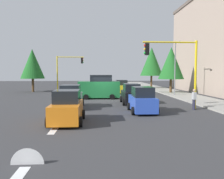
{
  "coord_description": "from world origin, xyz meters",
  "views": [
    {
      "loc": [
        24.39,
        -0.65,
        3.03
      ],
      "look_at": [
        -0.12,
        0.86,
        1.2
      ],
      "focal_mm": 36.09,
      "sensor_mm": 36.0,
      "label": 1
    }
  ],
  "objects_px": {
    "car_orange": "(67,108)",
    "traffic_signal_near_left": "(175,61)",
    "tree_opposite_side": "(32,64)",
    "street_lamp_curbside": "(176,62)",
    "car_black": "(131,95)",
    "tree_roadside_far": "(152,62)",
    "car_silver": "(71,97)",
    "pedestrian_crossing": "(194,99)",
    "car_yellow": "(121,87)",
    "delivery_van_green": "(99,88)",
    "tree_roadside_mid": "(171,63)",
    "car_blue": "(142,101)",
    "traffic_signal_far_right": "(68,66)"
  },
  "relations": [
    {
      "from": "car_orange",
      "to": "traffic_signal_near_left",
      "type": "bearing_deg",
      "value": 119.83
    },
    {
      "from": "tree_opposite_side",
      "to": "car_orange",
      "type": "distance_m",
      "value": 24.51
    },
    {
      "from": "street_lamp_curbside",
      "to": "car_black",
      "type": "relative_size",
      "value": 1.73
    },
    {
      "from": "tree_roadside_far",
      "to": "car_silver",
      "type": "relative_size",
      "value": 2.0
    },
    {
      "from": "street_lamp_curbside",
      "to": "car_orange",
      "type": "bearing_deg",
      "value": -39.32
    },
    {
      "from": "car_black",
      "to": "pedestrian_crossing",
      "type": "height_order",
      "value": "car_black"
    },
    {
      "from": "car_silver",
      "to": "car_yellow",
      "type": "bearing_deg",
      "value": 156.78
    },
    {
      "from": "tree_roadside_far",
      "to": "car_black",
      "type": "distance_m",
      "value": 22.17
    },
    {
      "from": "tree_opposite_side",
      "to": "tree_roadside_far",
      "type": "height_order",
      "value": "tree_roadside_far"
    },
    {
      "from": "traffic_signal_near_left",
      "to": "street_lamp_curbside",
      "type": "height_order",
      "value": "street_lamp_curbside"
    },
    {
      "from": "street_lamp_curbside",
      "to": "tree_opposite_side",
      "type": "height_order",
      "value": "street_lamp_curbside"
    },
    {
      "from": "tree_roadside_far",
      "to": "delivery_van_green",
      "type": "distance_m",
      "value": 19.27
    },
    {
      "from": "street_lamp_curbside",
      "to": "tree_roadside_far",
      "type": "xyz_separation_m",
      "value": [
        -14.39,
        0.3,
        0.79
      ]
    },
    {
      "from": "street_lamp_curbside",
      "to": "pedestrian_crossing",
      "type": "height_order",
      "value": "street_lamp_curbside"
    },
    {
      "from": "car_orange",
      "to": "car_black",
      "type": "bearing_deg",
      "value": 147.72
    },
    {
      "from": "tree_roadside_far",
      "to": "tree_opposite_side",
      "type": "bearing_deg",
      "value": -73.69
    },
    {
      "from": "car_silver",
      "to": "traffic_signal_near_left",
      "type": "bearing_deg",
      "value": 82.34
    },
    {
      "from": "traffic_signal_near_left",
      "to": "tree_roadside_mid",
      "type": "distance_m",
      "value": 14.65
    },
    {
      "from": "tree_roadside_mid",
      "to": "pedestrian_crossing",
      "type": "bearing_deg",
      "value": -10.94
    },
    {
      "from": "tree_roadside_mid",
      "to": "car_black",
      "type": "distance_m",
      "value": 13.44
    },
    {
      "from": "tree_roadside_far",
      "to": "pedestrian_crossing",
      "type": "bearing_deg",
      "value": -5.38
    },
    {
      "from": "street_lamp_curbside",
      "to": "car_orange",
      "type": "distance_m",
      "value": 18.85
    },
    {
      "from": "tree_roadside_mid",
      "to": "car_silver",
      "type": "distance_m",
      "value": 18.63
    },
    {
      "from": "car_blue",
      "to": "car_black",
      "type": "bearing_deg",
      "value": -178.26
    },
    {
      "from": "tree_roadside_mid",
      "to": "car_orange",
      "type": "height_order",
      "value": "tree_roadside_mid"
    },
    {
      "from": "tree_opposite_side",
      "to": "pedestrian_crossing",
      "type": "bearing_deg",
      "value": 44.48
    },
    {
      "from": "car_silver",
      "to": "delivery_van_green",
      "type": "bearing_deg",
      "value": 159.7
    },
    {
      "from": "car_yellow",
      "to": "pedestrian_crossing",
      "type": "bearing_deg",
      "value": 16.13
    },
    {
      "from": "car_yellow",
      "to": "pedestrian_crossing",
      "type": "distance_m",
      "value": 15.89
    },
    {
      "from": "traffic_signal_near_left",
      "to": "delivery_van_green",
      "type": "xyz_separation_m",
      "value": [
        -8.0,
        -6.22,
        -2.74
      ]
    },
    {
      "from": "car_blue",
      "to": "pedestrian_crossing",
      "type": "relative_size",
      "value": 2.13
    },
    {
      "from": "traffic_signal_near_left",
      "to": "car_blue",
      "type": "xyz_separation_m",
      "value": [
        1.47,
        -2.98,
        -3.13
      ]
    },
    {
      "from": "tree_opposite_side",
      "to": "car_yellow",
      "type": "distance_m",
      "value": 14.59
    },
    {
      "from": "tree_roadside_far",
      "to": "car_orange",
      "type": "relative_size",
      "value": 2.14
    },
    {
      "from": "tree_roadside_mid",
      "to": "car_silver",
      "type": "height_order",
      "value": "tree_roadside_mid"
    },
    {
      "from": "traffic_signal_near_left",
      "to": "street_lamp_curbside",
      "type": "distance_m",
      "value": 10.23
    },
    {
      "from": "tree_opposite_side",
      "to": "tree_roadside_mid",
      "type": "height_order",
      "value": "tree_opposite_side"
    },
    {
      "from": "tree_opposite_side",
      "to": "car_orange",
      "type": "height_order",
      "value": "tree_opposite_side"
    },
    {
      "from": "tree_opposite_side",
      "to": "delivery_van_green",
      "type": "bearing_deg",
      "value": 46.34
    },
    {
      "from": "street_lamp_curbside",
      "to": "car_yellow",
      "type": "distance_m",
      "value": 8.92
    },
    {
      "from": "delivery_van_green",
      "to": "pedestrian_crossing",
      "type": "bearing_deg",
      "value": 42.14
    },
    {
      "from": "traffic_signal_far_right",
      "to": "car_blue",
      "type": "xyz_separation_m",
      "value": [
        21.47,
        8.44,
        -3.21
      ]
    },
    {
      "from": "tree_roadside_far",
      "to": "delivery_van_green",
      "type": "relative_size",
      "value": 1.63
    },
    {
      "from": "traffic_signal_near_left",
      "to": "delivery_van_green",
      "type": "bearing_deg",
      "value": -142.13
    },
    {
      "from": "tree_roadside_mid",
      "to": "tree_roadside_far",
      "type": "xyz_separation_m",
      "value": [
        -10.0,
        -0.5,
        0.72
      ]
    },
    {
      "from": "traffic_signal_near_left",
      "to": "car_yellow",
      "type": "xyz_separation_m",
      "value": [
        -14.74,
        -2.92,
        -3.13
      ]
    },
    {
      "from": "tree_roadside_mid",
      "to": "car_orange",
      "type": "distance_m",
      "value": 22.82
    },
    {
      "from": "car_orange",
      "to": "pedestrian_crossing",
      "type": "xyz_separation_m",
      "value": [
        -4.2,
        9.74,
        0.01
      ]
    },
    {
      "from": "car_yellow",
      "to": "traffic_signal_far_right",
      "type": "bearing_deg",
      "value": -121.76
    },
    {
      "from": "traffic_signal_far_right",
      "to": "car_orange",
      "type": "bearing_deg",
      "value": 7.31
    }
  ]
}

